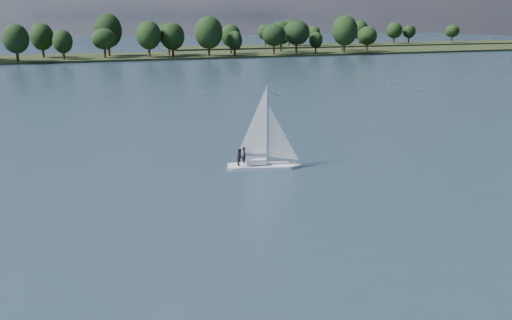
% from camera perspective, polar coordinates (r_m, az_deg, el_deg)
% --- Properties ---
extents(ground, '(700.00, 700.00, 0.00)m').
position_cam_1_polar(ground, '(113.60, -15.66, 5.85)').
color(ground, '#233342').
rests_on(ground, ground).
extents(far_shore, '(660.00, 40.00, 1.50)m').
position_cam_1_polar(far_shore, '(224.80, -18.77, 9.52)').
color(far_shore, black).
rests_on(far_shore, ground).
extents(far_shore_back, '(220.00, 30.00, 1.40)m').
position_cam_1_polar(far_shore_back, '(321.71, 10.98, 11.20)').
color(far_shore_back, black).
rests_on(far_shore_back, ground).
extents(sailboat, '(7.26, 3.75, 9.20)m').
position_cam_1_polar(sailboat, '(59.00, 0.40, 1.57)').
color(sailboat, white).
rests_on(sailboat, ground).
extents(treeline, '(563.17, 73.92, 18.38)m').
position_cam_1_polar(treeline, '(220.33, -22.11, 11.28)').
color(treeline, black).
rests_on(treeline, ground).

